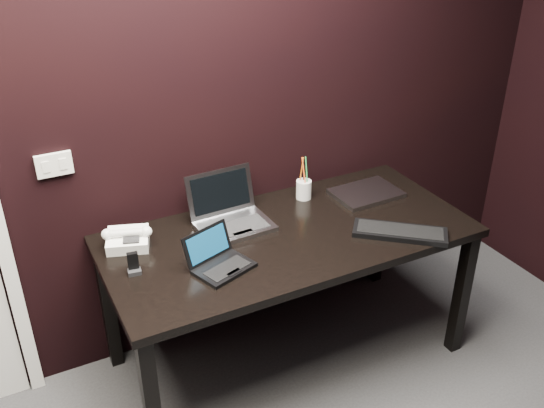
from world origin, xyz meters
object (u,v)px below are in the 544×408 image
closed_laptop (366,193)px  desk_phone (128,239)px  netbook (219,261)px  desk (289,247)px  mobile_phone (134,266)px  pen_cup (304,189)px  silver_laptop (231,217)px  ext_keyboard (400,232)px

closed_laptop → desk_phone: bearing=176.5°
netbook → closed_laptop: size_ratio=0.85×
desk → mobile_phone: mobile_phone is taller
desk_phone → mobile_phone: size_ratio=2.43×
netbook → mobile_phone: (-0.33, 0.13, 0.00)m
pen_cup → desk: bearing=-130.8°
desk → pen_cup: pen_cup is taller
netbook → closed_laptop: (0.92, 0.26, -0.02)m
silver_laptop → ext_keyboard: 0.78m
closed_laptop → mobile_phone: bearing=-174.0°
silver_laptop → mobile_phone: bearing=-161.4°
desk → pen_cup: 0.37m
silver_laptop → ext_keyboard: size_ratio=0.83×
netbook → mobile_phone: 0.35m
desk → netbook: bearing=-164.0°
silver_laptop → desk: bearing=-41.7°
silver_laptop → pen_cup: size_ratio=1.52×
desk → closed_laptop: 0.56m
ext_keyboard → pen_cup: bearing=112.8°
desk_phone → closed_laptop: bearing=-3.5°
desk → closed_laptop: bearing=15.3°
desk → silver_laptop: (-0.21, 0.19, 0.12)m
desk → desk_phone: bearing=162.3°
desk_phone → netbook: bearing=-48.3°
desk → ext_keyboard: (0.44, -0.25, 0.09)m
netbook → desk_phone: netbook is taller
netbook → pen_cup: pen_cup is taller
netbook → pen_cup: 0.73m
netbook → silver_laptop: silver_laptop is taller
netbook → pen_cup: size_ratio=1.27×
netbook → ext_keyboard: size_ratio=0.69×
silver_laptop → closed_laptop: (0.74, -0.04, -0.03)m
closed_laptop → pen_cup: 0.33m
silver_laptop → pen_cup: bearing=10.2°
netbook → mobile_phone: size_ratio=3.11×
netbook → closed_laptop: bearing=15.6°
desk → mobile_phone: (-0.72, 0.01, 0.11)m
silver_laptop → mobile_phone: 0.54m
desk → closed_laptop: size_ratio=4.96×
desk → mobile_phone: bearing=179.0°
silver_laptop → mobile_phone: size_ratio=3.71×
desk_phone → pen_cup: pen_cup is taller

